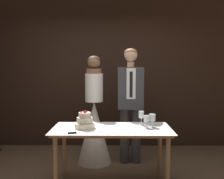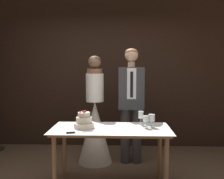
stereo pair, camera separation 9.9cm
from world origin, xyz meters
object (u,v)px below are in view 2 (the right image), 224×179
object	(u,v)px
wine_glass_middle	(141,115)
bride	(95,124)
tiered_cake	(84,122)
wine_glass_far	(152,118)
cake_table	(111,135)
groom	(131,100)
cake_knife	(77,132)
wine_glass_near	(146,119)

from	to	relation	value
wine_glass_middle	bride	xyz separation A→B (m)	(-0.68, 0.59, -0.27)
tiered_cake	wine_glass_far	distance (m)	0.86
cake_table	wine_glass_middle	world-z (taller)	wine_glass_middle
cake_table	wine_glass_far	distance (m)	0.56
tiered_cake	groom	bearing A→B (deg)	51.53
wine_glass_far	groom	xyz separation A→B (m)	(-0.23, 0.72, 0.14)
cake_table	wine_glass_far	xyz separation A→B (m)	(0.52, 0.06, 0.21)
wine_glass_far	groom	distance (m)	0.77
groom	wine_glass_far	bearing A→B (deg)	-72.03
cake_knife	wine_glass_near	size ratio (longest dim) A/B	2.52
tiered_cake	wine_glass_far	bearing A→B (deg)	4.25
wine_glass_far	bride	bearing A→B (deg)	138.05
bride	cake_table	bearing A→B (deg)	-69.90
wine_glass_near	bride	size ratio (longest dim) A/B	0.09
cake_knife	bride	world-z (taller)	bride
cake_knife	wine_glass_near	xyz separation A→B (m)	(0.83, 0.27, 0.10)
bride	groom	bearing A→B (deg)	-0.05
cake_table	wine_glass_near	distance (m)	0.49
bride	wine_glass_near	bearing A→B (deg)	-46.40
wine_glass_middle	groom	xyz separation A→B (m)	(-0.11, 0.59, 0.12)
tiered_cake	groom	world-z (taller)	groom
wine_glass_far	bride	distance (m)	1.11
groom	bride	bearing A→B (deg)	179.95
bride	cake_knife	bearing A→B (deg)	-95.56
tiered_cake	wine_glass_middle	world-z (taller)	tiered_cake
groom	cake_table	bearing A→B (deg)	-110.11
wine_glass_near	groom	distance (m)	0.79
cake_table	groom	size ratio (longest dim) A/B	0.83
wine_glass_near	groom	xyz separation A→B (m)	(-0.16, 0.76, 0.14)
wine_glass_near	cake_table	bearing A→B (deg)	-177.89
wine_glass_far	wine_glass_near	bearing A→B (deg)	-153.24
cake_knife	bride	bearing A→B (deg)	68.03
tiered_cake	wine_glass_near	world-z (taller)	tiered_cake
cake_knife	cake_table	bearing A→B (deg)	17.04
cake_table	wine_glass_middle	distance (m)	0.49
wine_glass_near	wine_glass_far	world-z (taller)	wine_glass_far
bride	groom	world-z (taller)	groom
wine_glass_middle	wine_glass_near	bearing A→B (deg)	-74.77
wine_glass_near	groom	size ratio (longest dim) A/B	0.09
wine_glass_far	tiered_cake	bearing A→B (deg)	-175.75
cake_knife	wine_glass_near	distance (m)	0.88
wine_glass_far	bride	xyz separation A→B (m)	(-0.81, 0.72, -0.25)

